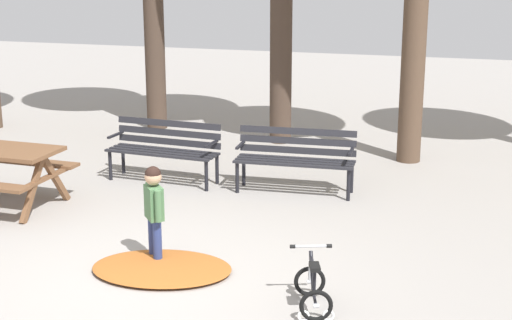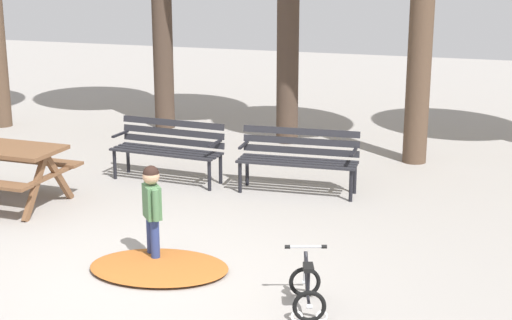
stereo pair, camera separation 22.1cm
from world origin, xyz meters
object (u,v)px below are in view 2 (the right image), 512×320
object	(u,v)px
park_bench_far_left	(169,145)
kids_bicycle	(307,289)
child_standing	(152,206)
park_bench_left	(299,155)

from	to	relation	value
park_bench_far_left	kids_bicycle	xyz separation A→B (m)	(2.92, -3.40, -0.31)
child_standing	kids_bicycle	xyz separation A→B (m)	(1.83, -0.61, -0.41)
park_bench_far_left	child_standing	world-z (taller)	child_standing
child_standing	park_bench_far_left	bearing A→B (deg)	111.32
park_bench_left	kids_bicycle	size ratio (longest dim) A/B	2.59
child_standing	kids_bicycle	bearing A→B (deg)	-18.35
park_bench_far_left	park_bench_left	bearing A→B (deg)	1.32
park_bench_left	kids_bicycle	bearing A→B (deg)	-73.34
park_bench_left	child_standing	world-z (taller)	child_standing
park_bench_far_left	child_standing	xyz separation A→B (m)	(1.09, -2.80, 0.10)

